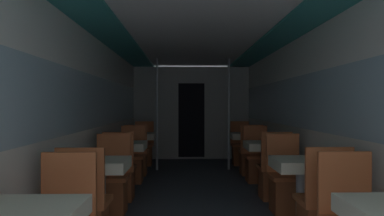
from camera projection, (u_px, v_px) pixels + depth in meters
name	position (u px, v px, depth m)	size (l,w,h in m)	color
wall_left	(92.00, 116.00, 5.13)	(0.05, 10.10, 2.26)	silver
wall_right	(301.00, 116.00, 5.20)	(0.05, 10.10, 2.26)	silver
ceiling_panel	(197.00, 34.00, 5.16)	(2.89, 10.10, 0.07)	white
bulkhead_far	(191.00, 113.00, 9.21)	(2.83, 0.09, 2.26)	#A8A8A3
dining_table_left_1	(100.00, 171.00, 3.95)	(0.59, 0.59, 0.75)	#4C4C51
chair_left_far_1	(111.00, 189.00, 4.55)	(0.42, 0.42, 0.96)	brown
dining_table_left_2	(127.00, 150.00, 5.78)	(0.59, 0.59, 0.75)	#4C4C51
chair_left_near_2	(120.00, 179.00, 5.18)	(0.42, 0.42, 0.96)	brown
chair_left_far_2	(132.00, 165.00, 6.38)	(0.42, 0.42, 0.96)	brown
dining_table_left_3	(140.00, 139.00, 7.61)	(0.59, 0.59, 0.75)	#4C4C51
chair_left_near_3	(137.00, 160.00, 7.01)	(0.42, 0.42, 0.96)	brown
chair_left_far_3	(144.00, 152.00, 8.21)	(0.42, 0.42, 0.96)	brown
support_pole_left_3	(157.00, 114.00, 7.61)	(0.05, 0.05, 2.26)	silver
dining_table_right_1	(301.00, 170.00, 3.99)	(0.59, 0.59, 0.75)	#4C4C51
chair_right_far_1	(286.00, 188.00, 4.59)	(0.42, 0.42, 0.96)	brown
dining_table_right_2	(264.00, 150.00, 5.82)	(0.59, 0.59, 0.75)	#4C4C51
chair_right_near_2	(274.00, 178.00, 5.23)	(0.42, 0.42, 0.96)	brown
chair_right_far_2	(257.00, 164.00, 6.43)	(0.42, 0.42, 0.96)	brown
dining_table_right_3	(245.00, 139.00, 7.65)	(0.59, 0.59, 0.75)	#4C4C51
chair_right_near_3	(250.00, 159.00, 7.06)	(0.42, 0.42, 0.96)	brown
chair_right_far_3	(241.00, 151.00, 8.26)	(0.42, 0.42, 0.96)	brown
support_pole_right_3	(229.00, 114.00, 7.64)	(0.05, 0.05, 2.26)	silver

